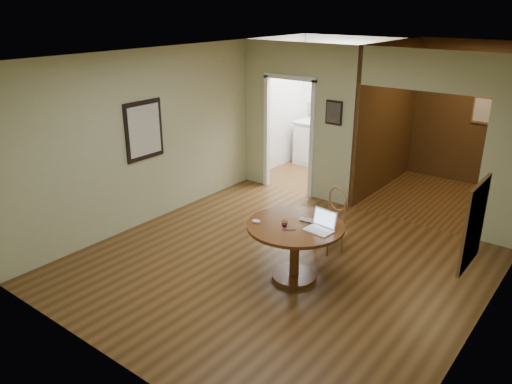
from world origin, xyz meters
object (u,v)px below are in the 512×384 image
Objects in this scene: dining_table at (295,239)px; chair at (332,216)px; open_laptop at (322,225)px; closed_laptop at (309,222)px.

dining_table is 1.31× the size of chair.
open_laptop reaches higher than dining_table.
dining_table is 0.42m from open_laptop.
open_laptop reaches higher than chair.
open_laptop reaches higher than closed_laptop.
open_laptop is at bearing -27.75° from closed_laptop.
dining_table is 0.28m from closed_laptop.
chair is 2.65× the size of open_laptop.
chair is (-0.04, 1.01, -0.05)m from dining_table.
chair reaches higher than dining_table.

